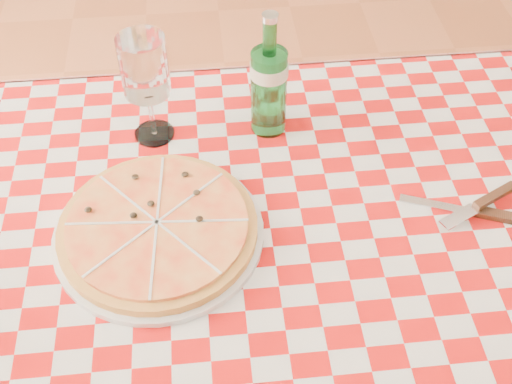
% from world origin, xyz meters
% --- Properties ---
extents(dining_table, '(1.20, 0.80, 0.75)m').
position_xyz_m(dining_table, '(0.00, 0.00, 0.66)').
color(dining_table, brown).
rests_on(dining_table, ground).
extents(tablecloth, '(1.30, 0.90, 0.01)m').
position_xyz_m(tablecloth, '(0.00, 0.00, 0.75)').
color(tablecloth, '#980A09').
rests_on(tablecloth, dining_table).
extents(pizza_plate, '(0.34, 0.34, 0.04)m').
position_xyz_m(pizza_plate, '(-0.17, 0.04, 0.78)').
color(pizza_plate, '#C58641').
rests_on(pizza_plate, tablecloth).
extents(water_bottle, '(0.08, 0.08, 0.23)m').
position_xyz_m(water_bottle, '(0.02, 0.27, 0.87)').
color(water_bottle, '#1A6B2B').
rests_on(water_bottle, tablecloth).
extents(wine_glass, '(0.10, 0.10, 0.20)m').
position_xyz_m(wine_glass, '(-0.18, 0.27, 0.86)').
color(wine_glass, silver).
rests_on(wine_glass, tablecloth).
extents(cutlery, '(0.23, 0.20, 0.02)m').
position_xyz_m(cutlery, '(0.32, 0.03, 0.77)').
color(cutlery, silver).
rests_on(cutlery, tablecloth).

